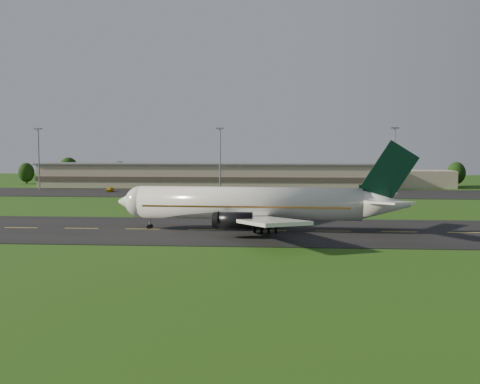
# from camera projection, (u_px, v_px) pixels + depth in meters

# --- Properties ---
(ground) EXTENTS (360.00, 360.00, 0.00)m
(ground) POSITION_uv_depth(u_px,v_px,m) (143.00, 230.00, 93.31)
(ground) COLOR #1A4010
(ground) RESTS_ON ground
(taxiway) EXTENTS (220.00, 30.00, 0.10)m
(taxiway) POSITION_uv_depth(u_px,v_px,m) (143.00, 229.00, 93.30)
(taxiway) COLOR black
(taxiway) RESTS_ON ground
(apron) EXTENTS (260.00, 30.00, 0.10)m
(apron) POSITION_uv_depth(u_px,v_px,m) (201.00, 193.00, 164.85)
(apron) COLOR black
(apron) RESTS_ON ground
(airliner) EXTENTS (51.29, 42.15, 15.57)m
(airliner) POSITION_uv_depth(u_px,v_px,m) (254.00, 204.00, 91.52)
(airliner) COLOR white
(airliner) RESTS_ON ground
(terminal) EXTENTS (145.00, 16.00, 8.40)m
(terminal) POSITION_uv_depth(u_px,v_px,m) (229.00, 176.00, 188.10)
(terminal) COLOR #C2B294
(terminal) RESTS_ON ground
(light_mast_west) EXTENTS (2.40, 1.20, 20.35)m
(light_mast_west) POSITION_uv_depth(u_px,v_px,m) (39.00, 151.00, 175.52)
(light_mast_west) COLOR gray
(light_mast_west) RESTS_ON ground
(light_mast_centre) EXTENTS (2.40, 1.20, 20.35)m
(light_mast_centre) POSITION_uv_depth(u_px,v_px,m) (220.00, 151.00, 171.35)
(light_mast_centre) COLOR gray
(light_mast_centre) RESTS_ON ground
(light_mast_east) EXTENTS (2.40, 1.20, 20.35)m
(light_mast_east) POSITION_uv_depth(u_px,v_px,m) (394.00, 152.00, 167.54)
(light_mast_east) COLOR gray
(light_mast_east) RESTS_ON ground
(tree_line) EXTENTS (196.19, 8.40, 10.18)m
(tree_line) POSITION_uv_depth(u_px,v_px,m) (276.00, 172.00, 196.95)
(tree_line) COLOR black
(tree_line) RESTS_ON ground
(service_vehicle_a) EXTENTS (1.65, 4.05, 1.38)m
(service_vehicle_a) POSITION_uv_depth(u_px,v_px,m) (110.00, 189.00, 168.97)
(service_vehicle_a) COLOR #C6A10B
(service_vehicle_a) RESTS_ON apron
(service_vehicle_b) EXTENTS (4.51, 2.70, 1.41)m
(service_vehicle_b) POSITION_uv_depth(u_px,v_px,m) (143.00, 190.00, 165.23)
(service_vehicle_b) COLOR #A50B12
(service_vehicle_b) RESTS_ON apron
(service_vehicle_c) EXTENTS (4.76, 5.11, 1.33)m
(service_vehicle_c) POSITION_uv_depth(u_px,v_px,m) (238.00, 192.00, 158.92)
(service_vehicle_c) COLOR silver
(service_vehicle_c) RESTS_ON apron
(service_vehicle_d) EXTENTS (4.32, 3.15, 1.16)m
(service_vehicle_d) POSITION_uv_depth(u_px,v_px,m) (338.00, 192.00, 159.29)
(service_vehicle_d) COLOR gold
(service_vehicle_d) RESTS_ON apron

